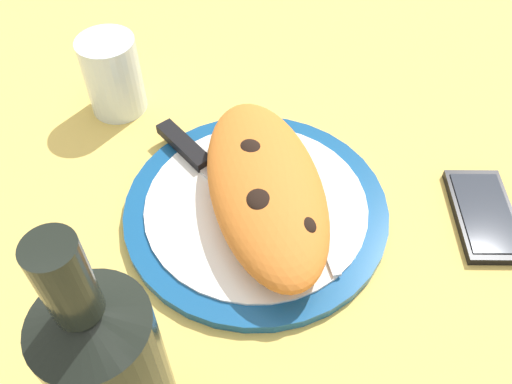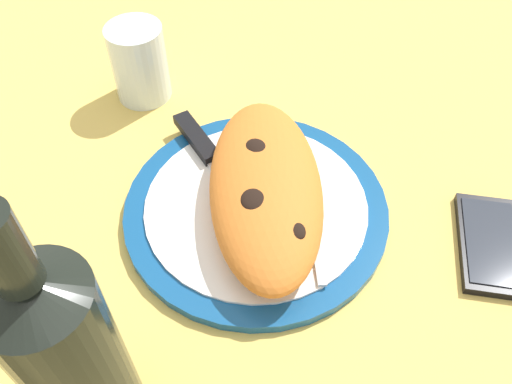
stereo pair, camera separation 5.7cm
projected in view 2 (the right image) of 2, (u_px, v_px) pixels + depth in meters
The scene contains 8 objects.
ground_plane at pixel (256, 221), 60.56cm from camera, with size 150.00×150.00×3.00cm, color #DBB756.
plate at pixel (256, 208), 58.85cm from camera, with size 28.63×28.63×1.52cm.
calzone at pixel (266, 185), 56.27cm from camera, with size 26.70×13.94×5.55cm.
fork at pixel (309, 207), 57.72cm from camera, with size 16.18×3.22×0.40cm.
knife at pixel (209, 155), 62.23cm from camera, with size 19.52×13.64×1.20cm.
smartphone at pixel (490, 244), 56.05cm from camera, with size 12.92×7.69×1.16cm.
water_glass at pixel (140, 67), 69.01cm from camera, with size 7.06×7.06×10.04cm.
wine_bottle at pixel (72, 358), 36.91cm from camera, with size 7.03×7.03×27.45cm.
Camera 2 is at (-36.34, -1.38, 47.03)cm, focal length 37.89 mm.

